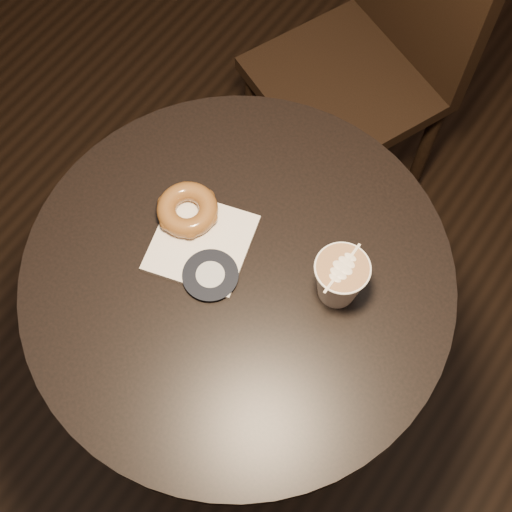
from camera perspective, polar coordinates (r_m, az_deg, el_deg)
name	(u,v)px	position (r m, az deg, el deg)	size (l,w,h in m)	color
cafe_table	(240,316)	(1.32, -1.29, -4.82)	(0.70, 0.70, 0.75)	black
chair	(383,36)	(1.71, 10.11, 16.91)	(0.50, 0.50, 0.97)	black
pastry_bag	(201,243)	(1.16, -4.41, 1.07)	(0.15, 0.15, 0.01)	white
doughnut	(187,209)	(1.17, -5.51, 3.73)	(0.10, 0.10, 0.03)	brown
latte_cup	(339,280)	(1.09, 6.70, -1.90)	(0.08, 0.08, 0.09)	white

